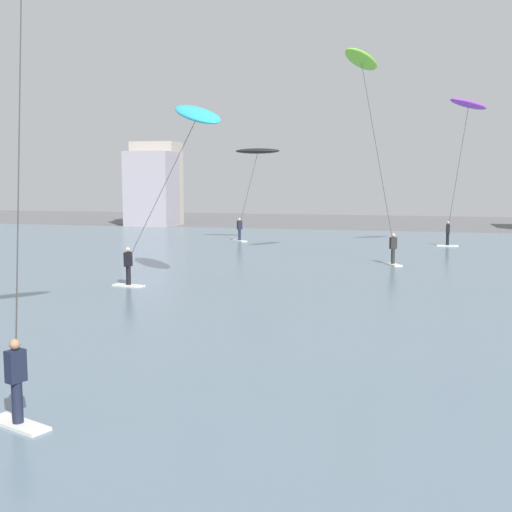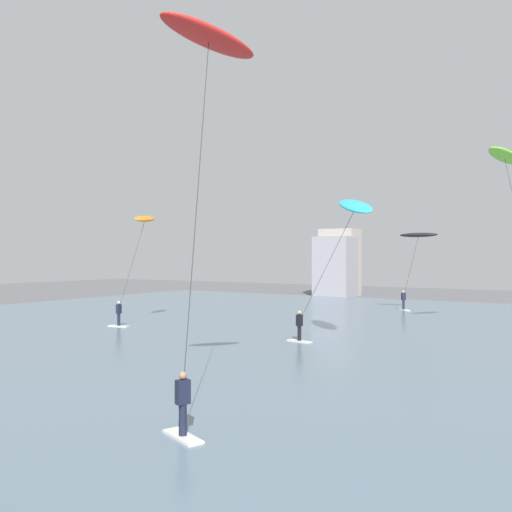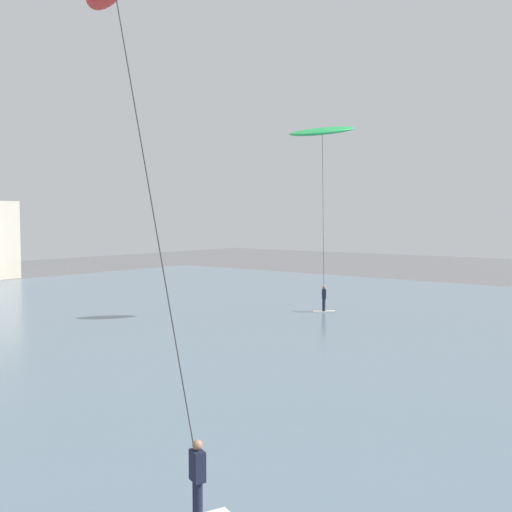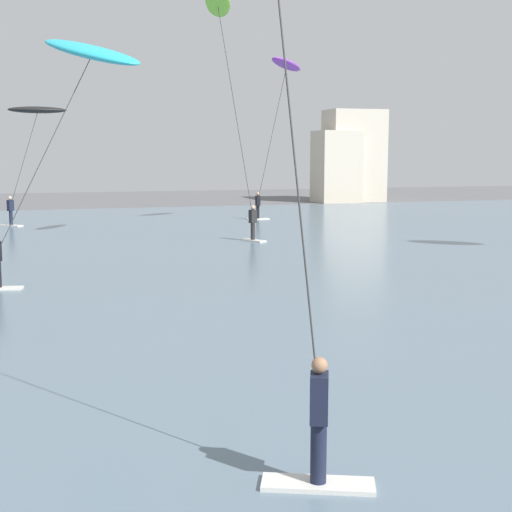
% 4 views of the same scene
% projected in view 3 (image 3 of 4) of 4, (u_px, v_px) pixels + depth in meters
% --- Properties ---
extents(kitesurfer_red, '(2.29, 3.74, 11.24)m').
position_uv_depth(kitesurfer_red, '(122.00, 27.00, 11.83)').
color(kitesurfer_red, silver).
rests_on(kitesurfer_red, water_bay).
extents(kitesurfer_green, '(4.92, 3.67, 11.49)m').
position_uv_depth(kitesurfer_green, '(322.00, 143.00, 35.17)').
color(kitesurfer_green, silver).
rests_on(kitesurfer_green, water_bay).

